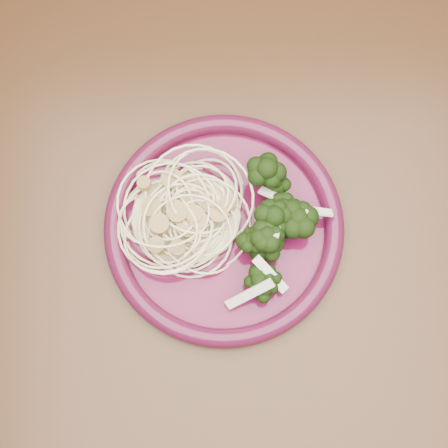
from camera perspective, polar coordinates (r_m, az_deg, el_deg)
dining_table at (r=0.74m, az=-0.15°, el=-5.28°), size 1.20×0.80×0.75m
dinner_plate at (r=0.64m, az=0.00°, el=-0.25°), size 0.30×0.30×0.02m
spaghetti_pile at (r=0.64m, az=-3.54°, el=0.78°), size 0.14×0.13×0.03m
scallop_cluster at (r=0.61m, az=-3.71°, el=1.54°), size 0.13×0.13×0.03m
broccoli_pile at (r=0.62m, az=4.42°, el=-0.86°), size 0.10×0.14×0.04m
onion_garnish at (r=0.60m, az=4.62°, el=-0.24°), size 0.07×0.09×0.05m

